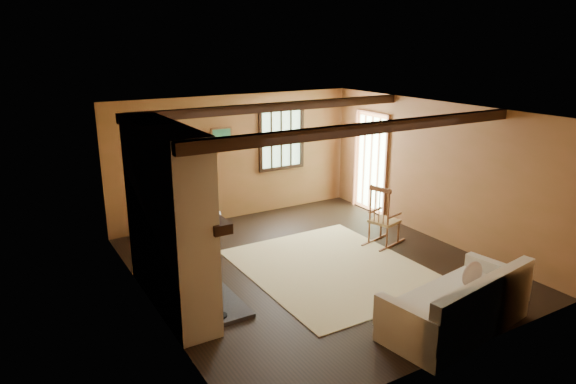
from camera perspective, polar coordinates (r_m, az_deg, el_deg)
ground at (r=8.05m, az=2.88°, el=-8.24°), size 5.50×5.50×0.00m
room_envelope at (r=7.85m, az=3.35°, el=3.71°), size 5.02×5.52×2.44m
fireplace at (r=6.74m, az=-13.00°, el=-3.57°), size 1.02×2.30×2.40m
rug at (r=8.01m, az=4.88°, el=-8.41°), size 2.50×3.00×0.01m
rocking_chair at (r=8.88m, az=10.54°, el=-3.02°), size 0.84×0.58×1.05m
sofa at (r=6.63m, az=18.49°, el=-12.17°), size 2.07×1.14×0.80m
firewood_pile at (r=9.44m, az=-15.00°, el=-4.23°), size 0.65×0.12×0.24m
laundry_basket at (r=9.56m, az=-8.92°, el=-3.37°), size 0.60×0.53×0.30m
basket_pillow at (r=9.48m, az=-8.98°, el=-1.98°), size 0.46×0.41×0.19m
armchair at (r=8.95m, az=-12.23°, el=-3.72°), size 1.02×1.02×0.67m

